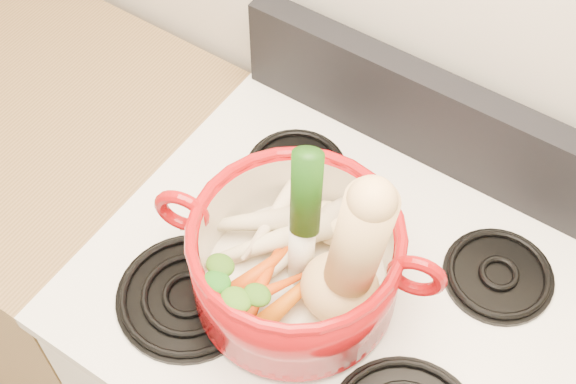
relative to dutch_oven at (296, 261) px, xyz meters
The scene contains 20 objects.
cooktop 0.14m from the dutch_oven, 45.78° to the left, with size 0.78×0.67×0.03m, color silver.
control_backsplash 0.37m from the dutch_oven, 80.73° to the left, with size 0.76×0.05×0.18m, color black.
burner_front_left 0.19m from the dutch_oven, 142.80° to the right, with size 0.22×0.22×0.02m, color black.
burner_back_left 0.25m from the dutch_oven, 123.20° to the left, with size 0.17×0.17×0.02m, color black.
burner_back_right 0.33m from the dutch_oven, 38.85° to the left, with size 0.17×0.17×0.02m, color black.
dutch_oven is the anchor object (origin of this frame).
pot_handle_left 0.18m from the dutch_oven, 164.29° to the right, with size 0.09×0.09×0.02m, color #960A0C.
pot_handle_right 0.18m from the dutch_oven, 15.71° to the left, with size 0.09×0.09×0.02m, color #960A0C.
squash 0.13m from the dutch_oven, ahead, with size 0.12×0.12×0.29m, color #DCB670, non-canonical shape.
leek 0.09m from the dutch_oven, 83.68° to the left, with size 0.04×0.04×0.28m, color silver.
ginger 0.10m from the dutch_oven, 86.80° to the left, with size 0.09×0.07×0.05m, color #D5B883.
parsnip_0 0.06m from the dutch_oven, 141.53° to the left, with size 0.05×0.05×0.24m, color beige.
parsnip_1 0.06m from the dutch_oven, behind, with size 0.05×0.05×0.22m, color beige.
parsnip_2 0.03m from the dutch_oven, 125.90° to the left, with size 0.04×0.04×0.17m, color beige.
parsnip_3 0.12m from the dutch_oven, behind, with size 0.04×0.04×0.18m, color beige.
parsnip_4 0.10m from the dutch_oven, 138.80° to the left, with size 0.04×0.04×0.20m, color #F0E8C3.
carrot_0 0.07m from the dutch_oven, 112.10° to the right, with size 0.03×0.03×0.17m, color red.
carrot_1 0.05m from the dutch_oven, 143.23° to the right, with size 0.03×0.03×0.15m, color #D8400A.
carrot_2 0.04m from the dutch_oven, 47.07° to the right, with size 0.03×0.03×0.16m, color #D3610A.
carrot_3 0.07m from the dutch_oven, 100.28° to the right, with size 0.03×0.03×0.14m, color #D1480A.
Camera 1 is at (0.27, 0.83, 2.05)m, focal length 50.00 mm.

